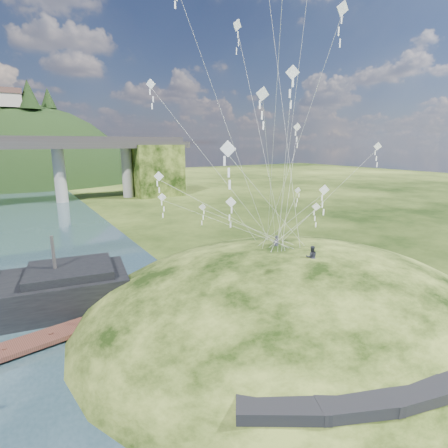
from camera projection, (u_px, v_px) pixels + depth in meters
ground at (220, 349)px, 23.49m from camera, size 320.00×320.00×0.00m
grass_hill at (289, 325)px, 29.55m from camera, size 36.00×32.00×13.00m
footpath at (432, 363)px, 18.70m from camera, size 22.29×5.84×0.83m
wooden_dock at (91, 322)px, 26.19m from camera, size 13.29×4.30×0.94m
kite_flyers at (300, 242)px, 27.73m from camera, size 1.15×4.73×1.85m
kite_swarm at (258, 117)px, 25.72m from camera, size 18.89×17.02×21.04m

